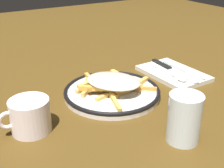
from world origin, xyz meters
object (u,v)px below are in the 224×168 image
(fries_heap, at_px, (111,83))
(fork, at_px, (183,70))
(knife, at_px, (169,69))
(spoon, at_px, (174,76))
(napkin, at_px, (173,73))
(coffee_mug, at_px, (30,116))
(plate, at_px, (112,92))
(water_glass, at_px, (184,118))

(fries_heap, height_order, fork, fries_heap)
(fries_heap, relative_size, knife, 1.14)
(spoon, bearing_deg, napkin, -128.29)
(fork, bearing_deg, knife, -49.12)
(coffee_mug, bearing_deg, napkin, -171.08)
(plate, relative_size, napkin, 1.25)
(napkin, bearing_deg, fries_heap, 5.51)
(fries_heap, height_order, coffee_mug, coffee_mug)
(fries_heap, bearing_deg, water_glass, 95.72)
(knife, xyz_separation_m, coffee_mug, (0.48, 0.09, 0.02))
(plate, relative_size, knife, 1.24)
(plate, xyz_separation_m, knife, (-0.24, -0.04, 0.01))
(plate, distance_m, spoon, 0.21)
(fries_heap, bearing_deg, coffee_mug, 12.32)
(fries_heap, xyz_separation_m, water_glass, (-0.02, 0.25, 0.01))
(knife, relative_size, spoon, 1.38)
(napkin, distance_m, spoon, 0.05)
(knife, height_order, water_glass, water_glass)
(fries_heap, relative_size, napkin, 1.15)
(fork, xyz_separation_m, coffee_mug, (0.50, 0.06, 0.02))
(fries_heap, bearing_deg, plate, -168.26)
(plate, height_order, fries_heap, fries_heap)
(spoon, bearing_deg, knife, -117.92)
(plate, relative_size, fries_heap, 1.08)
(water_glass, bearing_deg, knife, -126.68)
(plate, xyz_separation_m, coffee_mug, (0.24, 0.05, 0.03))
(napkin, relative_size, spoon, 1.37)
(napkin, relative_size, knife, 0.99)
(knife, distance_m, spoon, 0.06)
(plate, relative_size, coffee_mug, 2.32)
(napkin, bearing_deg, water_glass, 51.58)
(knife, height_order, coffee_mug, coffee_mug)
(fork, height_order, knife, knife)
(napkin, bearing_deg, knife, -92.88)
(plate, bearing_deg, spoon, 176.67)
(fries_heap, distance_m, coffee_mug, 0.24)
(napkin, xyz_separation_m, fork, (-0.03, 0.01, 0.01))
(napkin, distance_m, fork, 0.03)
(fork, xyz_separation_m, knife, (0.03, -0.03, 0.00))
(water_glass, relative_size, coffee_mug, 0.94)
(fork, relative_size, knife, 0.84)
(plate, xyz_separation_m, napkin, (-0.24, -0.02, -0.00))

